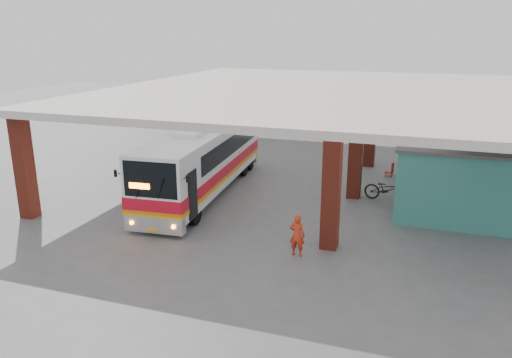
{
  "coord_description": "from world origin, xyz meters",
  "views": [
    {
      "loc": [
        5.89,
        -19.56,
        7.54
      ],
      "look_at": [
        -0.82,
        0.0,
        1.36
      ],
      "focal_mm": 35.0,
      "sensor_mm": 36.0,
      "label": 1
    }
  ],
  "objects_px": {
    "motorcycle": "(387,190)",
    "red_chair": "(391,170)",
    "coach_bus": "(204,160)",
    "pedestrian": "(297,235)"
  },
  "relations": [
    {
      "from": "motorcycle",
      "to": "red_chair",
      "type": "relative_size",
      "value": 2.78
    },
    {
      "from": "coach_bus",
      "to": "motorcycle",
      "type": "xyz_separation_m",
      "value": [
        8.44,
        1.6,
        -1.1
      ]
    },
    {
      "from": "red_chair",
      "to": "pedestrian",
      "type": "bearing_deg",
      "value": -92.94
    },
    {
      "from": "motorcycle",
      "to": "red_chair",
      "type": "height_order",
      "value": "motorcycle"
    },
    {
      "from": "pedestrian",
      "to": "red_chair",
      "type": "distance_m",
      "value": 11.45
    },
    {
      "from": "coach_bus",
      "to": "pedestrian",
      "type": "bearing_deg",
      "value": -46.43
    },
    {
      "from": "motorcycle",
      "to": "pedestrian",
      "type": "distance_m",
      "value": 7.36
    },
    {
      "from": "motorcycle",
      "to": "pedestrian",
      "type": "xyz_separation_m",
      "value": [
        -2.46,
        -6.94,
        0.2
      ]
    },
    {
      "from": "motorcycle",
      "to": "coach_bus",
      "type": "bearing_deg",
      "value": 112.25
    },
    {
      "from": "motorcycle",
      "to": "pedestrian",
      "type": "bearing_deg",
      "value": 171.94
    }
  ]
}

